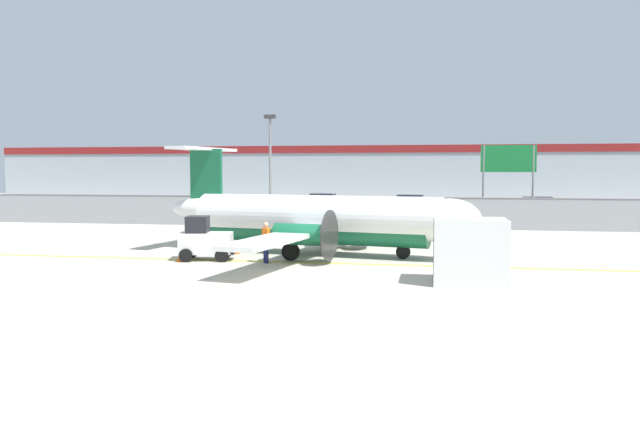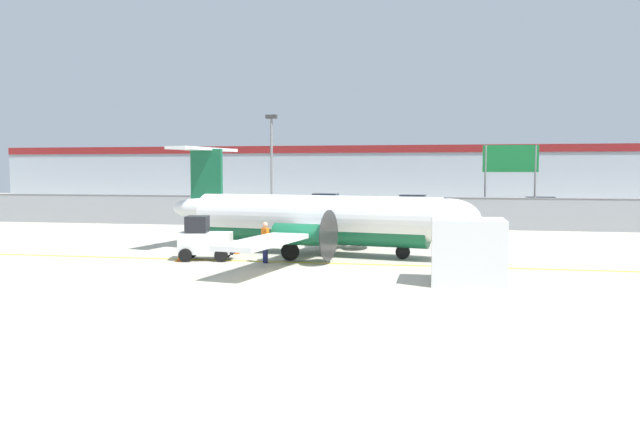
{
  "view_description": "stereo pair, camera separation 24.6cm",
  "coord_description": "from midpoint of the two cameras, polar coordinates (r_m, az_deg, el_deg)",
  "views": [
    {
      "loc": [
        4.65,
        -23.13,
        3.84
      ],
      "look_at": [
        -0.4,
        5.59,
        1.8
      ],
      "focal_mm": 35.0,
      "sensor_mm": 36.0,
      "label": 1
    },
    {
      "loc": [
        4.89,
        -23.09,
        3.84
      ],
      "look_at": [
        -0.4,
        5.59,
        1.8
      ],
      "focal_mm": 35.0,
      "sensor_mm": 36.0,
      "label": 2
    }
  ],
  "objects": [
    {
      "name": "apron_light_pole",
      "position": [
        39.15,
        -4.75,
        4.66
      ],
      "size": [
        0.7,
        0.3,
        7.27
      ],
      "color": "slate",
      "rests_on": "ground"
    },
    {
      "name": "cargo_container",
      "position": [
        21.63,
        13.24,
        -3.38
      ],
      "size": [
        2.44,
        2.02,
        2.2
      ],
      "rotation": [
        0.0,
        0.0,
        -0.01
      ],
      "color": "silver",
      "rests_on": "ground"
    },
    {
      "name": "background_building",
      "position": [
        71.26,
        6.14,
        3.51
      ],
      "size": [
        91.0,
        8.1,
        6.5
      ],
      "color": "#A8B2BC",
      "rests_on": "ground"
    },
    {
      "name": "parked_car_0",
      "position": [
        55.23,
        -8.84,
        0.89
      ],
      "size": [
        4.32,
        2.27,
        1.58
      ],
      "rotation": [
        0.0,
        0.0,
        -0.08
      ],
      "color": "gray",
      "rests_on": "parking_lot_strip"
    },
    {
      "name": "perimeter_fence",
      "position": [
        41.48,
        3.34,
        0.23
      ],
      "size": [
        98.0,
        0.1,
        2.1
      ],
      "color": "gray",
      "rests_on": "ground"
    },
    {
      "name": "baggage_tug",
      "position": [
        27.04,
        -10.75,
        -2.41
      ],
      "size": [
        2.49,
        1.73,
        1.88
      ],
      "rotation": [
        0.0,
        0.0,
        0.18
      ],
      "color": "silver",
      "rests_on": "ground"
    },
    {
      "name": "parked_car_3",
      "position": [
        53.41,
        19.24,
        0.61
      ],
      "size": [
        4.26,
        2.13,
        1.58
      ],
      "rotation": [
        0.0,
        0.0,
        -0.04
      ],
      "color": "red",
      "rests_on": "parking_lot_strip"
    },
    {
      "name": "parked_car_1",
      "position": [
        57.19,
        0.26,
        1.05
      ],
      "size": [
        4.27,
        2.14,
        1.58
      ],
      "rotation": [
        0.0,
        0.0,
        -0.04
      ],
      "color": "navy",
      "rests_on": "parking_lot_strip"
    },
    {
      "name": "traffic_cone_near_left",
      "position": [
        28.23,
        11.44,
        -3.26
      ],
      "size": [
        0.36,
        0.36,
        0.64
      ],
      "color": "orange",
      "rests_on": "ground"
    },
    {
      "name": "highway_sign",
      "position": [
        43.48,
        16.68,
        4.22
      ],
      "size": [
        3.6,
        0.14,
        5.5
      ],
      "color": "slate",
      "rests_on": "ground"
    },
    {
      "name": "ground_crew_worker",
      "position": [
        25.84,
        -5.24,
        -2.43
      ],
      "size": [
        0.47,
        0.52,
        1.7
      ],
      "rotation": [
        0.0,
        0.0,
        3.67
      ],
      "color": "#191E4C",
      "rests_on": "ground"
    },
    {
      "name": "traffic_cone_far_left",
      "position": [
        26.94,
        -12.86,
        -3.62
      ],
      "size": [
        0.36,
        0.36,
        0.64
      ],
      "color": "orange",
      "rests_on": "ground"
    },
    {
      "name": "parking_lot_strip",
      "position": [
        52.96,
        4.78,
        -0.11
      ],
      "size": [
        98.0,
        17.0,
        0.12
      ],
      "color": "#38383A",
      "rests_on": "ground"
    },
    {
      "name": "parked_car_2",
      "position": [
        54.86,
        8.24,
        0.88
      ],
      "size": [
        4.33,
        2.29,
        1.58
      ],
      "rotation": [
        0.0,
        0.0,
        -0.09
      ],
      "color": "gray",
      "rests_on": "parking_lot_strip"
    },
    {
      "name": "commuter_airplane",
      "position": [
        28.17,
        -0.09,
        -0.55
      ],
      "size": [
        14.98,
        16.01,
        4.92
      ],
      "rotation": [
        0.0,
        0.0,
        -0.19
      ],
      "color": "white",
      "rests_on": "ground"
    },
    {
      "name": "traffic_cone_near_right",
      "position": [
        28.9,
        -7.97,
        -3.05
      ],
      "size": [
        0.36,
        0.36,
        0.64
      ],
      "color": "orange",
      "rests_on": "ground"
    },
    {
      "name": "ground_plane",
      "position": [
        25.85,
        -0.78,
        -4.53
      ],
      "size": [
        140.0,
        140.0,
        0.01
      ],
      "color": "#B2AD99"
    }
  ]
}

